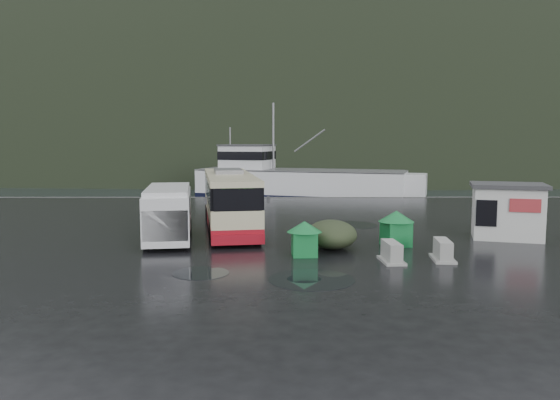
{
  "coord_description": "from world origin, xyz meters",
  "views": [
    {
      "loc": [
        -0.12,
        -23.98,
        4.71
      ],
      "look_at": [
        -0.03,
        2.92,
        1.7
      ],
      "focal_mm": 35.0,
      "sensor_mm": 36.0,
      "label": 1
    }
  ],
  "objects_px": {
    "dome_tent": "(331,248)",
    "fishing_trawler": "(300,188)",
    "waste_bin_right": "(396,246)",
    "jersey_barrier_b": "(391,262)",
    "coach_bus": "(230,228)",
    "jersey_barrier_a": "(443,260)",
    "waste_bin_left": "(304,256)",
    "ticket_kiosk": "(506,238)",
    "white_van": "(169,240)"
  },
  "relations": [
    {
      "from": "jersey_barrier_a",
      "to": "fishing_trawler",
      "type": "bearing_deg",
      "value": 97.69
    },
    {
      "from": "waste_bin_left",
      "to": "dome_tent",
      "type": "relative_size",
      "value": 0.46
    },
    {
      "from": "white_van",
      "to": "waste_bin_right",
      "type": "distance_m",
      "value": 10.41
    },
    {
      "from": "waste_bin_left",
      "to": "white_van",
      "type": "bearing_deg",
      "value": 150.98
    },
    {
      "from": "dome_tent",
      "to": "jersey_barrier_a",
      "type": "distance_m",
      "value": 4.79
    },
    {
      "from": "jersey_barrier_a",
      "to": "jersey_barrier_b",
      "type": "relative_size",
      "value": 1.03
    },
    {
      "from": "dome_tent",
      "to": "jersey_barrier_b",
      "type": "relative_size",
      "value": 1.95
    },
    {
      "from": "white_van",
      "to": "ticket_kiosk",
      "type": "height_order",
      "value": "ticket_kiosk"
    },
    {
      "from": "jersey_barrier_b",
      "to": "waste_bin_left",
      "type": "bearing_deg",
      "value": 161.28
    },
    {
      "from": "white_van",
      "to": "fishing_trawler",
      "type": "height_order",
      "value": "fishing_trawler"
    },
    {
      "from": "ticket_kiosk",
      "to": "waste_bin_right",
      "type": "bearing_deg",
      "value": -145.55
    },
    {
      "from": "white_van",
      "to": "jersey_barrier_a",
      "type": "distance_m",
      "value": 12.3
    },
    {
      "from": "waste_bin_right",
      "to": "jersey_barrier_b",
      "type": "bearing_deg",
      "value": -104.95
    },
    {
      "from": "waste_bin_left",
      "to": "jersey_barrier_b",
      "type": "bearing_deg",
      "value": -18.72
    },
    {
      "from": "jersey_barrier_b",
      "to": "white_van",
      "type": "bearing_deg",
      "value": 154.39
    },
    {
      "from": "dome_tent",
      "to": "jersey_barrier_b",
      "type": "xyz_separation_m",
      "value": [
        2.05,
        -2.75,
        0.0
      ]
    },
    {
      "from": "dome_tent",
      "to": "waste_bin_left",
      "type": "bearing_deg",
      "value": -127.82
    },
    {
      "from": "white_van",
      "to": "waste_bin_left",
      "type": "height_order",
      "value": "white_van"
    },
    {
      "from": "jersey_barrier_a",
      "to": "waste_bin_left",
      "type": "bearing_deg",
      "value": 171.35
    },
    {
      "from": "waste_bin_left",
      "to": "coach_bus",
      "type": "bearing_deg",
      "value": 118.08
    },
    {
      "from": "jersey_barrier_a",
      "to": "fishing_trawler",
      "type": "distance_m",
      "value": 32.17
    },
    {
      "from": "waste_bin_left",
      "to": "jersey_barrier_a",
      "type": "distance_m",
      "value": 5.44
    },
    {
      "from": "waste_bin_right",
      "to": "jersey_barrier_a",
      "type": "xyz_separation_m",
      "value": [
        1.22,
        -2.87,
        0.0
      ]
    },
    {
      "from": "waste_bin_right",
      "to": "jersey_barrier_b",
      "type": "distance_m",
      "value": 3.28
    },
    {
      "from": "jersey_barrier_a",
      "to": "jersey_barrier_b",
      "type": "height_order",
      "value": "jersey_barrier_a"
    },
    {
      "from": "waste_bin_left",
      "to": "jersey_barrier_a",
      "type": "bearing_deg",
      "value": -8.65
    },
    {
      "from": "waste_bin_right",
      "to": "jersey_barrier_a",
      "type": "distance_m",
      "value": 3.12
    },
    {
      "from": "waste_bin_left",
      "to": "jersey_barrier_b",
      "type": "height_order",
      "value": "waste_bin_left"
    },
    {
      "from": "dome_tent",
      "to": "fishing_trawler",
      "type": "distance_m",
      "value": 29.43
    },
    {
      "from": "jersey_barrier_a",
      "to": "fishing_trawler",
      "type": "xyz_separation_m",
      "value": [
        -4.31,
        31.88,
        0.0
      ]
    },
    {
      "from": "white_van",
      "to": "dome_tent",
      "type": "xyz_separation_m",
      "value": [
        7.43,
        -1.8,
        0.0
      ]
    },
    {
      "from": "white_van",
      "to": "coach_bus",
      "type": "bearing_deg",
      "value": 44.49
    },
    {
      "from": "jersey_barrier_a",
      "to": "jersey_barrier_b",
      "type": "xyz_separation_m",
      "value": [
        -2.07,
        -0.3,
        0.0
      ]
    },
    {
      "from": "dome_tent",
      "to": "fishing_trawler",
      "type": "bearing_deg",
      "value": 90.37
    },
    {
      "from": "waste_bin_right",
      "to": "jersey_barrier_b",
      "type": "relative_size",
      "value": 1.0
    },
    {
      "from": "waste_bin_right",
      "to": "jersey_barrier_b",
      "type": "height_order",
      "value": "waste_bin_right"
    },
    {
      "from": "waste_bin_right",
      "to": "waste_bin_left",
      "type": "bearing_deg",
      "value": -153.71
    },
    {
      "from": "waste_bin_left",
      "to": "ticket_kiosk",
      "type": "height_order",
      "value": "ticket_kiosk"
    },
    {
      "from": "coach_bus",
      "to": "jersey_barrier_a",
      "type": "distance_m",
      "value": 11.79
    },
    {
      "from": "coach_bus",
      "to": "fishing_trawler",
      "type": "height_order",
      "value": "fishing_trawler"
    },
    {
      "from": "fishing_trawler",
      "to": "coach_bus",
      "type": "bearing_deg",
      "value": -83.27
    },
    {
      "from": "fishing_trawler",
      "to": "dome_tent",
      "type": "bearing_deg",
      "value": -71.94
    },
    {
      "from": "waste_bin_left",
      "to": "jersey_barrier_a",
      "type": "relative_size",
      "value": 0.88
    },
    {
      "from": "jersey_barrier_a",
      "to": "jersey_barrier_b",
      "type": "distance_m",
      "value": 2.09
    },
    {
      "from": "waste_bin_right",
      "to": "fishing_trawler",
      "type": "height_order",
      "value": "fishing_trawler"
    },
    {
      "from": "waste_bin_left",
      "to": "jersey_barrier_a",
      "type": "xyz_separation_m",
      "value": [
        5.38,
        -0.82,
        0.0
      ]
    },
    {
      "from": "ticket_kiosk",
      "to": "fishing_trawler",
      "type": "relative_size",
      "value": 0.14
    },
    {
      "from": "waste_bin_right",
      "to": "dome_tent",
      "type": "relative_size",
      "value": 0.51
    },
    {
      "from": "coach_bus",
      "to": "white_van",
      "type": "xyz_separation_m",
      "value": [
        -2.54,
        -3.37,
        0.0
      ]
    },
    {
      "from": "dome_tent",
      "to": "jersey_barrier_b",
      "type": "bearing_deg",
      "value": -53.33
    }
  ]
}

